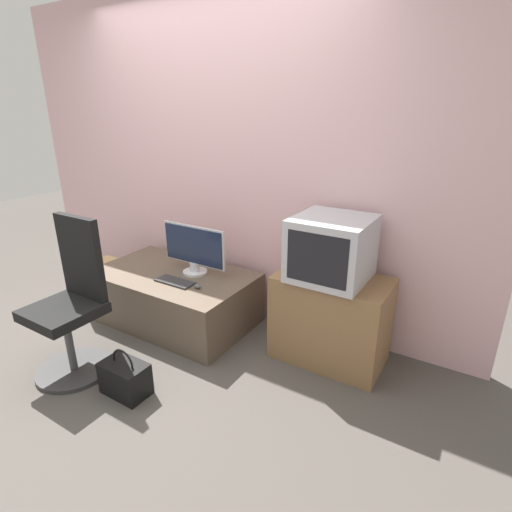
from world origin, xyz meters
The scene contains 11 objects.
ground_plane centered at (0.00, 0.00, 0.00)m, with size 12.00×12.00×0.00m, color #4C4742.
wall_back centered at (0.00, 1.32, 1.30)m, with size 4.40×0.05×2.60m.
desk centered at (-0.13, 0.83, 0.21)m, with size 1.30×0.78×0.42m.
side_stand centered at (1.19, 1.00, 0.31)m, with size 0.76×0.45×0.62m.
main_monitor centered at (0.03, 0.93, 0.63)m, with size 0.59×0.20×0.40m.
keyboard centered at (0.02, 0.70, 0.43)m, with size 0.32×0.13×0.01m.
mouse centered at (0.24, 0.71, 0.44)m, with size 0.06×0.04×0.04m.
crt_tv centered at (1.16, 0.99, 0.83)m, with size 0.48×0.49×0.42m.
office_chair centered at (-0.22, -0.01, 0.46)m, with size 0.49×0.49×1.05m.
cardboard_box_lower centered at (-0.96, 0.83, 0.18)m, with size 0.23×0.23×0.36m.
handbag centered at (0.25, -0.03, 0.11)m, with size 0.30×0.18×0.32m.
Camera 1 is at (2.03, -1.36, 1.70)m, focal length 28.00 mm.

